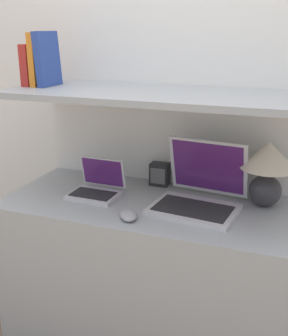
# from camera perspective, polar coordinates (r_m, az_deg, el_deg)

# --- Properties ---
(wall_back) EXTENTS (6.00, 0.05, 2.40)m
(wall_back) POSITION_cam_1_polar(r_m,az_deg,el_deg) (2.14, 4.44, 11.27)
(wall_back) COLOR white
(wall_back) RESTS_ON ground_plane
(desk) EXTENTS (1.37, 0.60, 0.70)m
(desk) POSITION_cam_1_polar(r_m,az_deg,el_deg) (2.10, 1.00, -13.64)
(desk) COLOR #999EA3
(desk) RESTS_ON ground_plane
(back_riser) EXTENTS (1.37, 0.04, 1.17)m
(back_riser) POSITION_cam_1_polar(r_m,az_deg,el_deg) (2.26, 3.74, -4.47)
(back_riser) COLOR white
(back_riser) RESTS_ON ground_plane
(shelf) EXTENTS (1.37, 0.54, 0.03)m
(shelf) POSITION_cam_1_polar(r_m,az_deg,el_deg) (1.87, 1.86, 9.89)
(shelf) COLOR #999EA3
(shelf) RESTS_ON back_riser
(table_lamp) EXTENTS (0.24, 0.24, 0.30)m
(table_lamp) POSITION_cam_1_polar(r_m,az_deg,el_deg) (1.92, 16.40, 0.31)
(table_lamp) COLOR #2D2D33
(table_lamp) RESTS_ON desk
(laptop_large) EXTENTS (0.40, 0.39, 0.29)m
(laptop_large) POSITION_cam_1_polar(r_m,az_deg,el_deg) (1.89, 7.42, -3.54)
(laptop_large) COLOR silver
(laptop_large) RESTS_ON desk
(laptop_small) EXTENTS (0.23, 0.21, 0.17)m
(laptop_small) POSITION_cam_1_polar(r_m,az_deg,el_deg) (2.02, -6.43, -2.69)
(laptop_small) COLOR silver
(laptop_small) RESTS_ON desk
(computer_mouse) EXTENTS (0.12, 0.13, 0.03)m
(computer_mouse) POSITION_cam_1_polar(r_m,az_deg,el_deg) (1.77, -2.11, -6.38)
(computer_mouse) COLOR #99999E
(computer_mouse) RESTS_ON desk
(router_box) EXTENTS (0.09, 0.07, 0.12)m
(router_box) POSITION_cam_1_polar(r_m,az_deg,el_deg) (2.14, 2.14, -0.84)
(router_box) COLOR black
(router_box) RESTS_ON desk
(book_red) EXTENTS (0.04, 0.16, 0.19)m
(book_red) POSITION_cam_1_polar(r_m,az_deg,el_deg) (2.14, -14.84, 13.36)
(book_red) COLOR #A82823
(book_red) RESTS_ON shelf
(book_orange) EXTENTS (0.03, 0.16, 0.24)m
(book_orange) POSITION_cam_1_polar(r_m,az_deg,el_deg) (2.11, -13.89, 14.09)
(book_orange) COLOR orange
(book_orange) RESTS_ON shelf
(book_blue) EXTENTS (0.05, 0.17, 0.25)m
(book_blue) POSITION_cam_1_polar(r_m,az_deg,el_deg) (2.09, -12.95, 14.19)
(book_blue) COLOR #284293
(book_blue) RESTS_ON shelf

